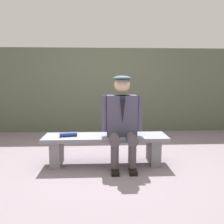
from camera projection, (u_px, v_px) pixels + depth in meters
ground_plane at (106, 163)px, 3.40m from camera, size 30.00×30.00×0.00m
bench at (106, 144)px, 3.36m from camera, size 1.81×0.46×0.43m
seated_man at (122, 118)px, 3.25m from camera, size 0.61×0.60×1.30m
rolled_magazine at (68, 134)px, 3.27m from camera, size 0.26×0.11×0.06m
stadium_wall at (104, 90)px, 5.53m from camera, size 12.00×0.24×2.00m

